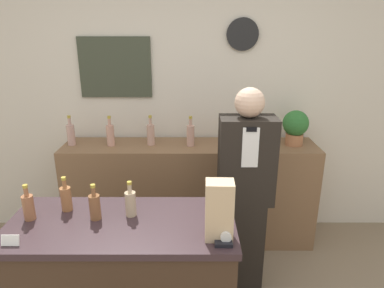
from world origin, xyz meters
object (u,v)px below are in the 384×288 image
at_px(potted_plant, 296,126).
at_px(paper_bag, 219,210).
at_px(shopkeeper, 245,194).
at_px(tape_dispenser, 225,241).

distance_m(potted_plant, paper_bag, 1.62).
distance_m(shopkeeper, tape_dispenser, 0.89).
bearing_deg(tape_dispenser, potted_plant, 62.70).
xyz_separation_m(shopkeeper, tape_dispenser, (-0.23, -0.84, 0.17)).
bearing_deg(shopkeeper, potted_plant, 50.23).
relative_size(paper_bag, tape_dispenser, 3.55).
distance_m(potted_plant, tape_dispenser, 1.67).
height_order(shopkeeper, paper_bag, shopkeeper).
xyz_separation_m(paper_bag, tape_dispenser, (0.02, -0.06, -0.14)).
bearing_deg(paper_bag, shopkeeper, 71.70).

